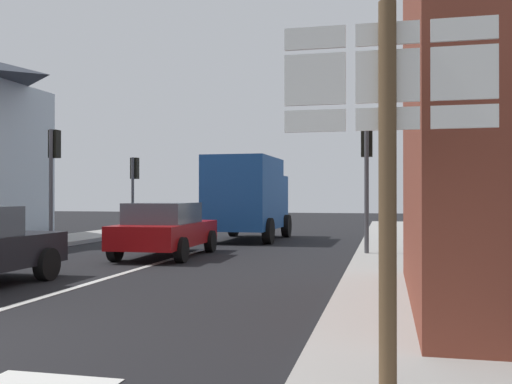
{
  "coord_description": "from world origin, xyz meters",
  "views": [
    {
      "loc": [
        5.47,
        -4.69,
        1.67
      ],
      "look_at": [
        1.5,
        12.78,
        1.78
      ],
      "focal_mm": 40.22,
      "sensor_mm": 36.0,
      "label": 1
    }
  ],
  "objects_px": {
    "route_sign_post": "(387,153)",
    "traffic_light_near_right": "(367,158)",
    "traffic_light_near_left": "(53,160)",
    "delivery_truck": "(248,196)",
    "sedan_far": "(165,229)",
    "traffic_light_far_left": "(134,178)"
  },
  "relations": [
    {
      "from": "sedan_far",
      "to": "route_sign_post",
      "type": "relative_size",
      "value": 1.33
    },
    {
      "from": "traffic_light_far_left",
      "to": "delivery_truck",
      "type": "bearing_deg",
      "value": -18.85
    },
    {
      "from": "delivery_truck",
      "to": "traffic_light_near_right",
      "type": "relative_size",
      "value": 1.39
    },
    {
      "from": "sedan_far",
      "to": "delivery_truck",
      "type": "xyz_separation_m",
      "value": [
        0.85,
        6.05,
        0.89
      ]
    },
    {
      "from": "delivery_truck",
      "to": "traffic_light_far_left",
      "type": "relative_size",
      "value": 1.53
    },
    {
      "from": "route_sign_post",
      "to": "traffic_light_near_left",
      "type": "bearing_deg",
      "value": 131.39
    },
    {
      "from": "route_sign_post",
      "to": "traffic_light_near_right",
      "type": "bearing_deg",
      "value": 92.69
    },
    {
      "from": "delivery_truck",
      "to": "traffic_light_near_left",
      "type": "xyz_separation_m",
      "value": [
        -5.42,
        -4.2,
        1.15
      ]
    },
    {
      "from": "sedan_far",
      "to": "traffic_light_near_left",
      "type": "distance_m",
      "value": 5.34
    },
    {
      "from": "delivery_truck",
      "to": "traffic_light_near_right",
      "type": "xyz_separation_m",
      "value": [
        4.51,
        -5.11,
        1.02
      ]
    },
    {
      "from": "delivery_truck",
      "to": "traffic_light_near_left",
      "type": "distance_m",
      "value": 6.96
    },
    {
      "from": "traffic_light_near_right",
      "to": "traffic_light_near_left",
      "type": "xyz_separation_m",
      "value": [
        -9.94,
        0.91,
        0.13
      ]
    },
    {
      "from": "sedan_far",
      "to": "route_sign_post",
      "type": "bearing_deg",
      "value": -59.6
    },
    {
      "from": "sedan_far",
      "to": "traffic_light_near_right",
      "type": "height_order",
      "value": "traffic_light_near_right"
    },
    {
      "from": "sedan_far",
      "to": "traffic_light_far_left",
      "type": "relative_size",
      "value": 1.3
    },
    {
      "from": "sedan_far",
      "to": "route_sign_post",
      "type": "xyz_separation_m",
      "value": [
        5.88,
        -10.02,
        1.24
      ]
    },
    {
      "from": "delivery_truck",
      "to": "traffic_light_near_left",
      "type": "bearing_deg",
      "value": -142.24
    },
    {
      "from": "traffic_light_far_left",
      "to": "route_sign_post",
      "type": "bearing_deg",
      "value": -59.74
    },
    {
      "from": "route_sign_post",
      "to": "traffic_light_near_right",
      "type": "distance_m",
      "value": 10.99
    },
    {
      "from": "route_sign_post",
      "to": "traffic_light_near_left",
      "type": "xyz_separation_m",
      "value": [
        -10.46,
        11.86,
        0.8
      ]
    },
    {
      "from": "sedan_far",
      "to": "delivery_truck",
      "type": "relative_size",
      "value": 0.85
    },
    {
      "from": "traffic_light_near_right",
      "to": "traffic_light_near_left",
      "type": "distance_m",
      "value": 9.98
    }
  ]
}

